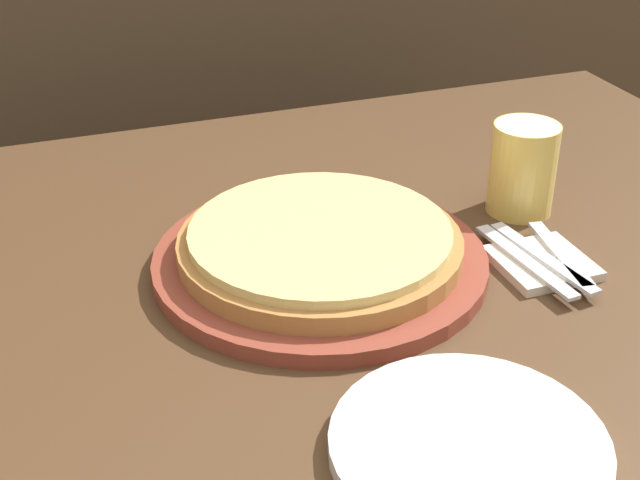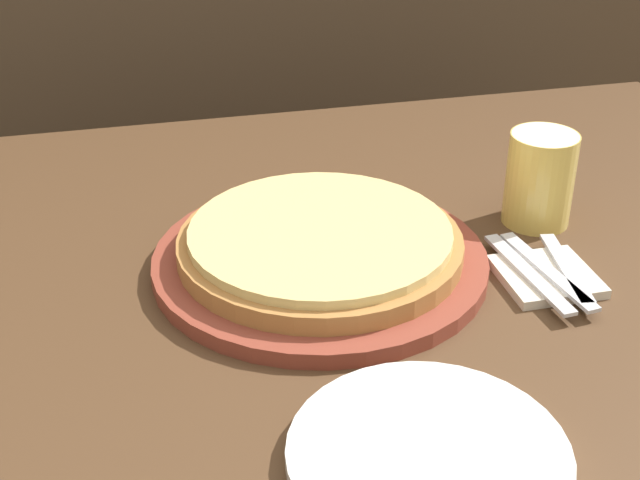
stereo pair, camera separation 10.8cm
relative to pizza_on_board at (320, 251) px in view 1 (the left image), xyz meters
name	(u,v)px [view 1 (the left image)]	position (x,y,z in m)	size (l,w,h in m)	color
pizza_on_board	(320,251)	(0.00, 0.00, 0.00)	(0.41, 0.41, 0.06)	brown
beer_glass	(523,165)	(0.31, 0.05, 0.04)	(0.09, 0.09, 0.13)	#E5C65B
dinner_plate	(469,446)	(0.02, -0.35, -0.02)	(0.26, 0.26, 0.02)	white
napkin_stack	(542,263)	(0.26, -0.09, -0.02)	(0.11, 0.11, 0.01)	beige
fork	(525,261)	(0.23, -0.09, -0.01)	(0.03, 0.19, 0.00)	silver
dinner_knife	(543,257)	(0.26, -0.09, -0.01)	(0.04, 0.19, 0.00)	silver
spoon	(560,254)	(0.28, -0.09, -0.01)	(0.04, 0.16, 0.00)	silver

